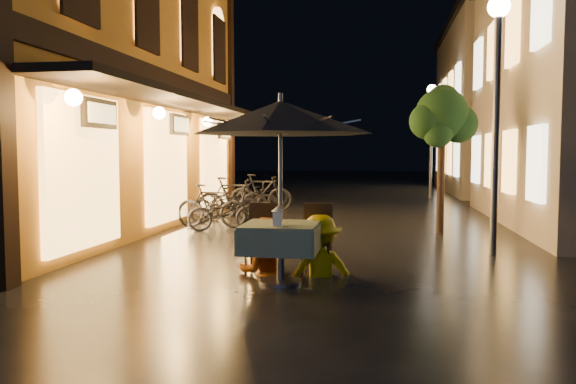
% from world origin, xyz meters
% --- Properties ---
extents(ground, '(90.00, 90.00, 0.00)m').
position_xyz_m(ground, '(0.00, 0.00, 0.00)').
color(ground, black).
rests_on(ground, ground).
extents(west_building, '(5.90, 11.40, 7.40)m').
position_xyz_m(west_building, '(-5.72, 4.00, 3.71)').
color(west_building, gold).
rests_on(west_building, ground).
extents(east_building_far, '(7.30, 10.30, 7.30)m').
position_xyz_m(east_building_far, '(7.49, 18.00, 3.66)').
color(east_building_far, '#B9AB8F').
rests_on(east_building_far, ground).
extents(street_tree, '(1.43, 1.20, 3.15)m').
position_xyz_m(street_tree, '(2.41, 4.51, 2.42)').
color(street_tree, black).
rests_on(street_tree, ground).
extents(streetlamp_near, '(0.36, 0.36, 4.23)m').
position_xyz_m(streetlamp_near, '(3.00, 2.00, 2.92)').
color(streetlamp_near, '#59595E').
rests_on(streetlamp_near, ground).
extents(streetlamp_far, '(0.36, 0.36, 4.23)m').
position_xyz_m(streetlamp_far, '(3.00, 14.00, 2.92)').
color(streetlamp_far, '#59595E').
rests_on(streetlamp_far, ground).
extents(cafe_table, '(0.99, 0.99, 0.78)m').
position_xyz_m(cafe_table, '(-0.13, -0.52, 0.59)').
color(cafe_table, '#59595E').
rests_on(cafe_table, ground).
extents(patio_umbrella, '(2.35, 2.35, 2.46)m').
position_xyz_m(patio_umbrella, '(-0.13, -0.52, 2.15)').
color(patio_umbrella, '#59595E').
rests_on(patio_umbrella, ground).
extents(cafe_chair_left, '(0.42, 0.42, 0.97)m').
position_xyz_m(cafe_chair_left, '(-0.53, 0.21, 0.54)').
color(cafe_chair_left, black).
rests_on(cafe_chair_left, ground).
extents(cafe_chair_right, '(0.42, 0.42, 0.97)m').
position_xyz_m(cafe_chair_right, '(0.27, 0.21, 0.54)').
color(cafe_chair_right, black).
rests_on(cafe_chair_right, ground).
extents(table_lantern, '(0.16, 0.16, 0.25)m').
position_xyz_m(table_lantern, '(-0.13, -0.71, 0.92)').
color(table_lantern, white).
rests_on(table_lantern, cafe_table).
extents(person_orange, '(0.87, 0.75, 1.55)m').
position_xyz_m(person_orange, '(-0.46, 0.05, 0.77)').
color(person_orange, '#BB5812').
rests_on(person_orange, ground).
extents(person_yellow, '(1.20, 0.91, 1.64)m').
position_xyz_m(person_yellow, '(0.33, 0.06, 0.82)').
color(person_yellow, '#D3B900').
rests_on(person_yellow, ground).
extents(bicycle_0, '(1.66, 1.10, 0.83)m').
position_xyz_m(bicycle_0, '(-2.20, 4.10, 0.41)').
color(bicycle_0, black).
rests_on(bicycle_0, ground).
extents(bicycle_1, '(1.65, 0.47, 0.99)m').
position_xyz_m(bicycle_1, '(-2.61, 4.54, 0.49)').
color(bicycle_1, black).
rests_on(bicycle_1, ground).
extents(bicycle_2, '(1.85, 1.24, 0.92)m').
position_xyz_m(bicycle_2, '(-2.59, 5.53, 0.46)').
color(bicycle_2, black).
rests_on(bicycle_2, ground).
extents(bicycle_3, '(1.86, 0.78, 1.08)m').
position_xyz_m(bicycle_3, '(-2.56, 6.13, 0.54)').
color(bicycle_3, black).
rests_on(bicycle_3, ground).
extents(bicycle_4, '(1.86, 1.07, 0.93)m').
position_xyz_m(bicycle_4, '(-2.39, 6.87, 0.46)').
color(bicycle_4, black).
rests_on(bicycle_4, ground).
extents(bicycle_5, '(1.82, 0.59, 1.08)m').
position_xyz_m(bicycle_5, '(-2.25, 8.14, 0.54)').
color(bicycle_5, black).
rests_on(bicycle_5, ground).
extents(bicycle_6, '(1.70, 1.06, 0.84)m').
position_xyz_m(bicycle_6, '(-2.59, 10.00, 0.42)').
color(bicycle_6, black).
rests_on(bicycle_6, ground).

